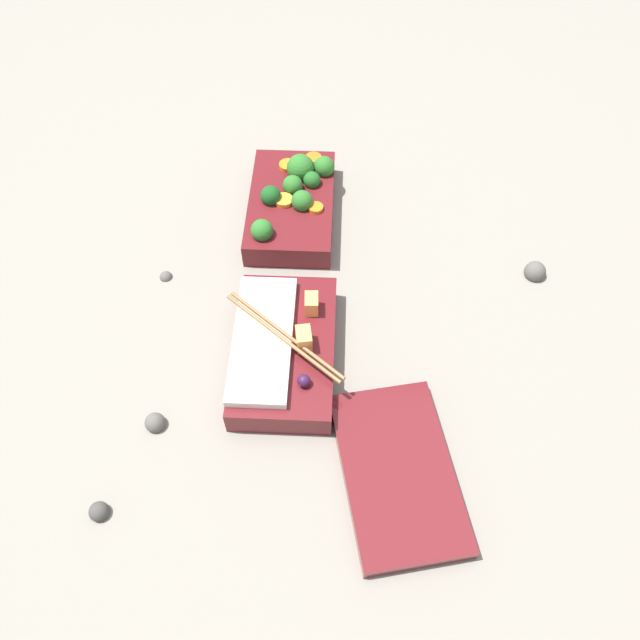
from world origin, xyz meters
The scene contains 8 objects.
ground_plane centered at (0.00, 0.00, 0.00)m, with size 3.00×3.00×0.00m, color gray.
bento_tray_vegetable centered at (-0.14, 0.01, 0.03)m, with size 0.22×0.13×0.07m.
bento_tray_rice centered at (0.13, 0.02, 0.02)m, with size 0.22×0.16×0.07m.
bento_lid centered at (0.29, 0.16, 0.01)m, with size 0.21×0.13×0.02m, color maroon.
pebble_0 centered at (0.35, -0.17, 0.01)m, with size 0.02×0.02×0.02m, color #474442.
pebble_1 centered at (-0.03, 0.37, 0.01)m, with size 0.03×0.03×0.03m, color #595651.
pebble_2 centered at (0.00, -0.16, 0.00)m, with size 0.02×0.02×0.02m, color #595651.
pebble_3 centered at (0.24, -0.13, 0.01)m, with size 0.03×0.03×0.03m, color #595651.
Camera 1 is at (0.57, 0.08, 0.70)m, focal length 35.00 mm.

